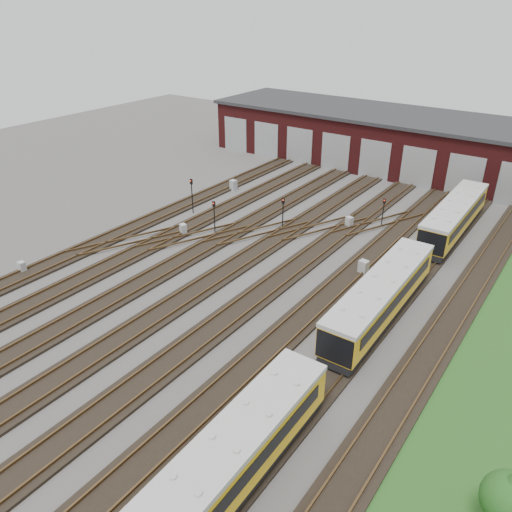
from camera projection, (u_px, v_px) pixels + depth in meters
The scene contains 14 objects.
ground at pixel (185, 324), 32.40m from camera, with size 120.00×120.00×0.00m, color #4A4744.
track_network at pixel (189, 317), 32.86m from camera, with size 30.40×70.00×0.33m.
maintenance_shed at pixel (411, 143), 59.67m from camera, with size 51.00×12.50×6.35m.
metro_train at pixel (381, 297), 32.03m from camera, with size 2.58×45.24×2.73m.
signal_mast_0 at pixel (192, 192), 47.74m from camera, with size 0.27×0.26×3.45m.
signal_mast_1 at pixel (214, 213), 43.95m from camera, with size 0.27×0.25×2.95m.
signal_mast_2 at pixel (283, 209), 44.48m from camera, with size 0.29×0.28×3.02m.
signal_mast_3 at pixel (383, 209), 45.14m from camera, with size 0.23×0.22×2.70m.
relay_cabinet_0 at pixel (22, 267), 38.16m from camera, with size 0.54×0.45×0.90m, color #A8ABAD.
relay_cabinet_1 at pixel (233, 185), 54.12m from camera, with size 0.68×0.57×1.13m, color #A8ABAD.
relay_cabinet_2 at pixel (183, 229), 44.12m from camera, with size 0.60×0.50×1.01m, color #A8ABAD.
relay_cabinet_3 at pixel (349, 222), 45.53m from camera, with size 0.61×0.50×1.01m, color #A8ABAD.
relay_cabinet_4 at pixel (363, 267), 37.88m from camera, with size 0.68×0.57×1.13m, color #A8ABAD.
tree_3 at pixel (511, 495), 18.73m from camera, with size 2.17×2.17×3.60m.
Camera 1 is at (19.24, -18.95, 18.99)m, focal length 35.00 mm.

